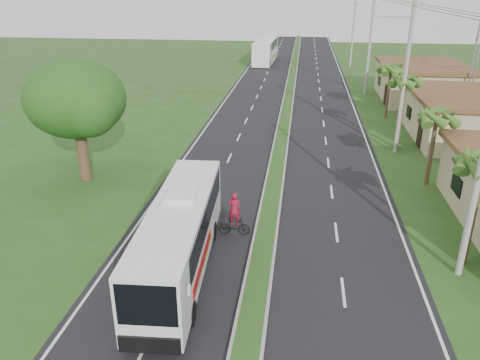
# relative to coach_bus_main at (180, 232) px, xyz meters

# --- Properties ---
(ground) EXTENTS (180.00, 180.00, 0.00)m
(ground) POSITION_rel_coach_bus_main_xyz_m (3.38, -0.69, -1.88)
(ground) COLOR #274619
(ground) RESTS_ON ground
(road_asphalt) EXTENTS (14.00, 160.00, 0.02)m
(road_asphalt) POSITION_rel_coach_bus_main_xyz_m (3.38, 19.31, -1.87)
(road_asphalt) COLOR black
(road_asphalt) RESTS_ON ground
(median_strip) EXTENTS (1.20, 160.00, 0.18)m
(median_strip) POSITION_rel_coach_bus_main_xyz_m (3.38, 19.31, -1.78)
(median_strip) COLOR gray
(median_strip) RESTS_ON ground
(lane_edge_left) EXTENTS (0.12, 160.00, 0.01)m
(lane_edge_left) POSITION_rel_coach_bus_main_xyz_m (-3.32, 19.31, -1.88)
(lane_edge_left) COLOR silver
(lane_edge_left) RESTS_ON ground
(lane_edge_right) EXTENTS (0.12, 160.00, 0.01)m
(lane_edge_right) POSITION_rel_coach_bus_main_xyz_m (10.08, 19.31, -1.88)
(lane_edge_right) COLOR silver
(lane_edge_right) RESTS_ON ground
(shop_mid) EXTENTS (7.60, 10.60, 3.67)m
(shop_mid) POSITION_rel_coach_bus_main_xyz_m (17.38, 21.31, -0.03)
(shop_mid) COLOR tan
(shop_mid) RESTS_ON ground
(shop_far) EXTENTS (8.60, 11.60, 3.82)m
(shop_far) POSITION_rel_coach_bus_main_xyz_m (17.38, 35.31, 0.05)
(shop_far) COLOR tan
(shop_far) RESTS_ON ground
(palm_verge_b) EXTENTS (2.40, 2.40, 5.05)m
(palm_verge_b) POSITION_rel_coach_bus_main_xyz_m (12.78, 11.31, 2.47)
(palm_verge_b) COLOR #473321
(palm_verge_b) RESTS_ON ground
(palm_verge_c) EXTENTS (2.40, 2.40, 5.85)m
(palm_verge_c) POSITION_rel_coach_bus_main_xyz_m (12.18, 18.31, 3.24)
(palm_verge_c) COLOR #473321
(palm_verge_c) RESTS_ON ground
(palm_verge_d) EXTENTS (2.40, 2.40, 5.25)m
(palm_verge_d) POSITION_rel_coach_bus_main_xyz_m (12.68, 27.31, 2.67)
(palm_verge_d) COLOR #473321
(palm_verge_d) RESTS_ON ground
(shade_tree) EXTENTS (6.30, 6.00, 7.54)m
(shade_tree) POSITION_rel_coach_bus_main_xyz_m (-8.74, 9.33, 3.15)
(shade_tree) COLOR #473321
(shade_tree) RESTS_ON ground
(utility_pole_b) EXTENTS (3.20, 0.28, 12.00)m
(utility_pole_b) POSITION_rel_coach_bus_main_xyz_m (11.85, 17.31, 4.37)
(utility_pole_b) COLOR gray
(utility_pole_b) RESTS_ON ground
(utility_pole_c) EXTENTS (1.60, 0.28, 11.00)m
(utility_pole_c) POSITION_rel_coach_bus_main_xyz_m (11.88, 37.31, 3.79)
(utility_pole_c) COLOR gray
(utility_pole_c) RESTS_ON ground
(utility_pole_d) EXTENTS (1.60, 0.28, 10.50)m
(utility_pole_d) POSITION_rel_coach_bus_main_xyz_m (11.88, 57.31, 3.54)
(utility_pole_d) COLOR gray
(utility_pole_d) RESTS_ON ground
(coach_bus_main) EXTENTS (2.80, 10.70, 3.42)m
(coach_bus_main) POSITION_rel_coach_bus_main_xyz_m (0.00, 0.00, 0.00)
(coach_bus_main) COLOR silver
(coach_bus_main) RESTS_ON ground
(coach_bus_far) EXTENTS (3.12, 12.25, 3.54)m
(coach_bus_far) POSITION_rel_coach_bus_main_xyz_m (-1.20, 58.81, 0.13)
(coach_bus_far) COLOR white
(coach_bus_far) RESTS_ON ground
(motorcyclist) EXTENTS (1.59, 0.49, 2.29)m
(motorcyclist) POSITION_rel_coach_bus_main_xyz_m (1.82, 3.41, -1.02)
(motorcyclist) COLOR black
(motorcyclist) RESTS_ON ground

